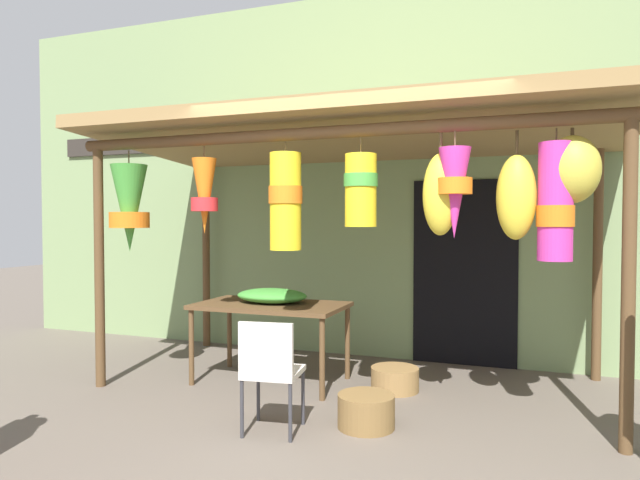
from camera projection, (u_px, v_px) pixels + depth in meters
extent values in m
plane|color=#60564C|center=(341.00, 421.00, 4.39)|extent=(30.00, 30.00, 0.00)
cube|color=#7A9360|center=(404.00, 175.00, 6.42)|extent=(10.52, 0.25, 4.15)
cube|color=#2D2823|center=(401.00, 129.00, 6.27)|extent=(9.47, 0.04, 0.24)
cube|color=black|center=(464.00, 273.00, 6.09)|extent=(1.10, 0.03, 2.00)
cylinder|color=brown|center=(99.00, 267.00, 5.29)|extent=(0.09, 0.09, 2.26)
cylinder|color=brown|center=(629.00, 285.00, 3.75)|extent=(0.09, 0.09, 2.26)
cylinder|color=brown|center=(206.00, 255.00, 7.04)|extent=(0.09, 0.09, 2.26)
cylinder|color=brown|center=(598.00, 265.00, 5.50)|extent=(0.09, 0.09, 2.26)
cylinder|color=brown|center=(319.00, 133.00, 4.49)|extent=(4.60, 0.10, 0.10)
cylinder|color=brown|center=(378.00, 144.00, 6.22)|extent=(4.60, 0.10, 0.10)
cube|color=olive|center=(353.00, 135.00, 5.35)|extent=(4.90, 2.36, 0.28)
cylinder|color=brown|center=(129.00, 158.00, 5.20)|extent=(0.01, 0.01, 0.13)
cone|color=green|center=(129.00, 208.00, 5.22)|extent=(0.33, 0.33, 0.80)
cylinder|color=orange|center=(129.00, 220.00, 5.22)|extent=(0.36, 0.36, 0.14)
cylinder|color=brown|center=(204.00, 152.00, 4.87)|extent=(0.01, 0.01, 0.11)
cone|color=orange|center=(204.00, 196.00, 4.89)|extent=(0.21, 0.21, 0.65)
cylinder|color=red|center=(204.00, 204.00, 4.89)|extent=(0.23, 0.23, 0.12)
cylinder|color=brown|center=(285.00, 147.00, 4.62)|extent=(0.01, 0.01, 0.09)
cylinder|color=yellow|center=(286.00, 202.00, 4.63)|extent=(0.26, 0.26, 0.80)
cylinder|color=orange|center=(286.00, 195.00, 4.63)|extent=(0.28, 0.28, 0.14)
cylinder|color=brown|center=(361.00, 146.00, 4.38)|extent=(0.01, 0.01, 0.13)
cylinder|color=yellow|center=(361.00, 190.00, 4.39)|extent=(0.25, 0.25, 0.57)
cylinder|color=green|center=(361.00, 180.00, 4.39)|extent=(0.27, 0.27, 0.10)
cylinder|color=brown|center=(455.00, 139.00, 4.08)|extent=(0.01, 0.01, 0.12)
cone|color=#D13399|center=(455.00, 193.00, 4.09)|extent=(0.23, 0.23, 0.66)
cylinder|color=orange|center=(455.00, 186.00, 4.09)|extent=(0.25, 0.25, 0.12)
cylinder|color=brown|center=(556.00, 135.00, 3.95)|extent=(0.01, 0.01, 0.10)
cylinder|color=#D13399|center=(555.00, 202.00, 3.97)|extent=(0.24, 0.24, 0.83)
cylinder|color=orange|center=(555.00, 216.00, 3.97)|extent=(0.26, 0.26, 0.15)
cylinder|color=#4C3D23|center=(572.00, 132.00, 3.94)|extent=(0.02, 0.02, 0.05)
ellipsoid|color=gold|center=(572.00, 170.00, 3.95)|extent=(0.38, 0.33, 0.47)
cylinder|color=#4C3D23|center=(517.00, 143.00, 4.05)|extent=(0.02, 0.02, 0.17)
ellipsoid|color=yellow|center=(516.00, 197.00, 4.06)|extent=(0.28, 0.24, 0.61)
cylinder|color=#4C3D23|center=(441.00, 143.00, 4.16)|extent=(0.02, 0.02, 0.15)
ellipsoid|color=yellow|center=(440.00, 194.00, 4.17)|extent=(0.26, 0.22, 0.61)
cube|color=brown|center=(271.00, 306.00, 5.45)|extent=(1.42, 0.82, 0.04)
cylinder|color=brown|center=(191.00, 347.00, 5.35)|extent=(0.05, 0.05, 0.72)
cylinder|color=brown|center=(322.00, 359.00, 4.89)|extent=(0.05, 0.05, 0.72)
cylinder|color=brown|center=(229.00, 333.00, 6.03)|extent=(0.05, 0.05, 0.72)
cylinder|color=brown|center=(347.00, 342.00, 5.57)|extent=(0.05, 0.05, 0.72)
ellipsoid|color=green|center=(272.00, 296.00, 5.50)|extent=(0.71, 0.50, 0.14)
ellipsoid|color=orange|center=(280.00, 296.00, 5.41)|extent=(0.32, 0.25, 0.10)
cube|color=beige|center=(273.00, 372.00, 4.18)|extent=(0.45, 0.45, 0.04)
cube|color=beige|center=(266.00, 351.00, 3.99)|extent=(0.40, 0.09, 0.40)
cylinder|color=#333338|center=(303.00, 396.00, 4.32)|extent=(0.03, 0.03, 0.44)
cylinder|color=#333338|center=(258.00, 393.00, 4.40)|extent=(0.03, 0.03, 0.44)
cylinder|color=#333338|center=(290.00, 411.00, 3.97)|extent=(0.03, 0.03, 0.44)
cylinder|color=#333338|center=(242.00, 407.00, 4.05)|extent=(0.03, 0.03, 0.44)
cylinder|color=olive|center=(395.00, 379.00, 5.18)|extent=(0.44, 0.44, 0.21)
cylinder|color=brown|center=(366.00, 411.00, 4.25)|extent=(0.43, 0.43, 0.25)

